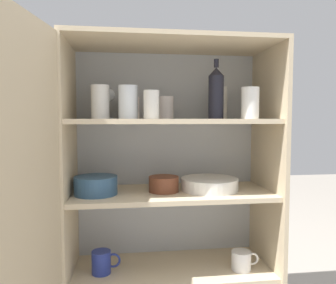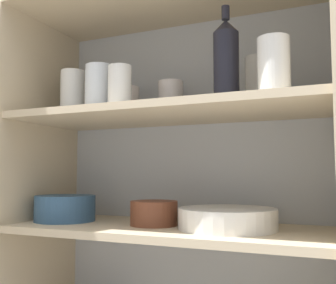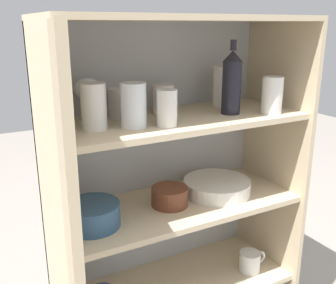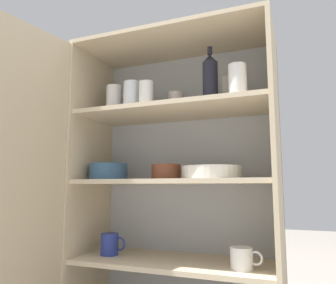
{
  "view_description": "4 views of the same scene",
  "coord_description": "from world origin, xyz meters",
  "px_view_note": "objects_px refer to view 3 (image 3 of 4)",
  "views": [
    {
      "loc": [
        -0.2,
        -1.23,
        0.96
      ],
      "look_at": [
        -0.01,
        0.22,
        0.86
      ],
      "focal_mm": 35.0,
      "sensor_mm": 36.0,
      "label": 1
    },
    {
      "loc": [
        0.43,
        -0.82,
        0.78
      ],
      "look_at": [
        -0.02,
        0.22,
        0.88
      ],
      "focal_mm": 42.0,
      "sensor_mm": 36.0,
      "label": 2
    },
    {
      "loc": [
        -0.65,
        -0.94,
        1.26
      ],
      "look_at": [
        -0.03,
        0.21,
        0.87
      ],
      "focal_mm": 42.0,
      "sensor_mm": 36.0,
      "label": 3
    },
    {
      "loc": [
        0.51,
        -1.19,
        0.61
      ],
      "look_at": [
        -0.02,
        0.16,
        0.81
      ],
      "focal_mm": 35.0,
      "sensor_mm": 36.0,
      "label": 4
    }
  ],
  "objects_px": {
    "mixing_bowl_large": "(92,214)",
    "serving_bowl_small": "(170,196)",
    "wine_bottle": "(232,82)",
    "plate_stack_white": "(217,187)",
    "coffee_mug_primary": "(250,261)"
  },
  "relations": [
    {
      "from": "wine_bottle",
      "to": "coffee_mug_primary",
      "type": "distance_m",
      "value": 0.74
    },
    {
      "from": "serving_bowl_small",
      "to": "plate_stack_white",
      "type": "bearing_deg",
      "value": 1.31
    },
    {
      "from": "serving_bowl_small",
      "to": "coffee_mug_primary",
      "type": "relative_size",
      "value": 1.08
    },
    {
      "from": "mixing_bowl_large",
      "to": "coffee_mug_primary",
      "type": "relative_size",
      "value": 1.48
    },
    {
      "from": "wine_bottle",
      "to": "coffee_mug_primary",
      "type": "bearing_deg",
      "value": -11.63
    },
    {
      "from": "coffee_mug_primary",
      "to": "wine_bottle",
      "type": "bearing_deg",
      "value": 168.37
    },
    {
      "from": "plate_stack_white",
      "to": "serving_bowl_small",
      "type": "relative_size",
      "value": 1.93
    },
    {
      "from": "wine_bottle",
      "to": "serving_bowl_small",
      "type": "height_order",
      "value": "wine_bottle"
    },
    {
      "from": "mixing_bowl_large",
      "to": "coffee_mug_primary",
      "type": "bearing_deg",
      "value": -4.46
    },
    {
      "from": "serving_bowl_small",
      "to": "coffee_mug_primary",
      "type": "distance_m",
      "value": 0.48
    },
    {
      "from": "wine_bottle",
      "to": "plate_stack_white",
      "type": "xyz_separation_m",
      "value": [
        -0.01,
        0.04,
        -0.4
      ]
    },
    {
      "from": "wine_bottle",
      "to": "mixing_bowl_large",
      "type": "relative_size",
      "value": 1.4
    },
    {
      "from": "serving_bowl_small",
      "to": "mixing_bowl_large",
      "type": "bearing_deg",
      "value": -177.12
    },
    {
      "from": "mixing_bowl_large",
      "to": "serving_bowl_small",
      "type": "bearing_deg",
      "value": 2.88
    },
    {
      "from": "mixing_bowl_large",
      "to": "serving_bowl_small",
      "type": "height_order",
      "value": "mixing_bowl_large"
    }
  ]
}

